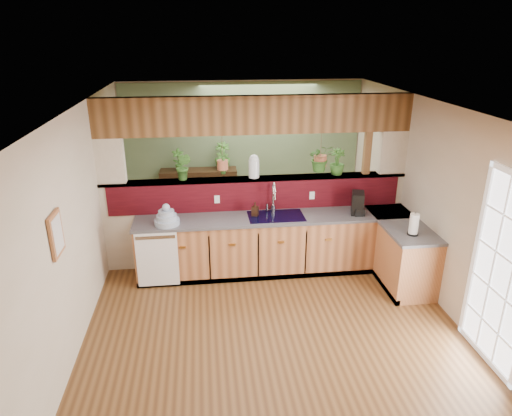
{
  "coord_description": "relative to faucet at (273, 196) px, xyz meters",
  "views": [
    {
      "loc": [
        -0.79,
        -5.16,
        3.45
      ],
      "look_at": [
        -0.08,
        0.7,
        1.15
      ],
      "focal_mm": 32.0,
      "sensor_mm": 36.0,
      "label": 1
    }
  ],
  "objects": [
    {
      "name": "glass_jar",
      "position": [
        -0.26,
        0.22,
        0.41
      ],
      "size": [
        0.16,
        0.16,
        0.35
      ],
      "color": "silver",
      "rests_on": "pass_through_ledge"
    },
    {
      "name": "hanging_plant_b",
      "position": [
        0.75,
        0.22,
        0.68
      ],
      "size": [
        0.38,
        0.33,
        0.53
      ],
      "color": "brown",
      "rests_on": "header_beam"
    },
    {
      "name": "header_beam",
      "position": [
        -0.23,
        0.22,
        1.17
      ],
      "size": [
        4.6,
        0.15,
        0.55
      ],
      "primitive_type": "cube",
      "color": "brown",
      "rests_on": "ground"
    },
    {
      "name": "wall_back",
      "position": [
        -0.23,
        2.37,
        0.14
      ],
      "size": [
        4.6,
        0.02,
        2.6
      ],
      "primitive_type": "cube",
      "color": "beige",
      "rests_on": "ground"
    },
    {
      "name": "framed_print",
      "position": [
        -2.5,
        -1.93,
        0.39
      ],
      "size": [
        0.04,
        0.35,
        0.45
      ],
      "color": "#9C5D35",
      "rests_on": "wall_left"
    },
    {
      "name": "ledge_plant_left",
      "position": [
        -1.3,
        0.22,
        0.44
      ],
      "size": [
        0.28,
        0.25,
        0.41
      ],
      "primitive_type": "imported",
      "rotation": [
        0.0,
        0.0,
        -0.39
      ],
      "color": "#2C591E",
      "rests_on": "pass_through_ledge"
    },
    {
      "name": "hanging_plant_a",
      "position": [
        -0.73,
        0.22,
        0.59
      ],
      "size": [
        0.21,
        0.17,
        0.52
      ],
      "color": "brown",
      "rests_on": "header_beam"
    },
    {
      "name": "sage_backwall",
      "position": [
        -0.23,
        2.35,
        0.14
      ],
      "size": [
        4.55,
        0.02,
        2.55
      ],
      "primitive_type": "cube",
      "color": "#566E4B",
      "rests_on": "ground"
    },
    {
      "name": "wall_right",
      "position": [
        2.07,
        -1.13,
        0.14
      ],
      "size": [
        0.02,
        7.0,
        2.6
      ],
      "primitive_type": "cube",
      "color": "beige",
      "rests_on": "ground"
    },
    {
      "name": "shelf_plant_a",
      "position": [
        -1.48,
        2.12,
        0.04
      ],
      "size": [
        0.23,
        0.16,
        0.42
      ],
      "primitive_type": "imported",
      "rotation": [
        0.0,
        0.0,
        -0.03
      ],
      "color": "#2C591E",
      "rests_on": "shelving_console"
    },
    {
      "name": "shelf_plant_b",
      "position": [
        -0.64,
        2.12,
        0.08
      ],
      "size": [
        0.3,
        0.3,
        0.51
      ],
      "primitive_type": "imported",
      "rotation": [
        0.0,
        0.0,
        0.06
      ],
      "color": "#2C591E",
      "rests_on": "shelving_console"
    },
    {
      "name": "pass_through_partition",
      "position": [
        -0.2,
        0.22,
        0.03
      ],
      "size": [
        4.6,
        0.21,
        2.6
      ],
      "color": "beige",
      "rests_on": "ground"
    },
    {
      "name": "navy_sink",
      "position": [
        0.02,
        -0.15,
        -0.34
      ],
      "size": [
        0.82,
        0.5,
        0.18
      ],
      "color": "black",
      "rests_on": "countertop"
    },
    {
      "name": "french_door",
      "position": [
        2.04,
        -2.43,
        -0.11
      ],
      "size": [
        0.06,
        1.02,
        2.16
      ],
      "primitive_type": "cube",
      "color": "white",
      "rests_on": "ground"
    },
    {
      "name": "floor_plant",
      "position": [
        0.51,
        1.46,
        -0.81
      ],
      "size": [
        0.71,
        0.64,
        0.7
      ],
      "primitive_type": "imported",
      "rotation": [
        0.0,
        0.0,
        0.16
      ],
      "color": "#2C591E",
      "rests_on": "ground"
    },
    {
      "name": "countertop",
      "position": [
        0.61,
        -0.26,
        -0.71
      ],
      "size": [
        4.14,
        1.52,
        0.9
      ],
      "color": "#9C5D35",
      "rests_on": "ground"
    },
    {
      "name": "paper_towel",
      "position": [
        1.73,
        -1.01,
        -0.11
      ],
      "size": [
        0.15,
        0.15,
        0.32
      ],
      "color": "black",
      "rests_on": "countertop"
    },
    {
      "name": "dish_stack",
      "position": [
        -1.55,
        -0.27,
        -0.16
      ],
      "size": [
        0.36,
        0.36,
        0.31
      ],
      "color": "#97A9C3",
      "rests_on": "countertop"
    },
    {
      "name": "ceiling",
      "position": [
        -0.23,
        -1.13,
        1.44
      ],
      "size": [
        4.6,
        7.0,
        0.01
      ],
      "primitive_type": "cube",
      "color": "brown",
      "rests_on": "ground"
    },
    {
      "name": "coffee_maker",
      "position": [
        1.24,
        -0.19,
        -0.11
      ],
      "size": [
        0.17,
        0.29,
        0.33
      ],
      "rotation": [
        0.0,
        0.0,
        -0.3
      ],
      "color": "black",
      "rests_on": "countertop"
    },
    {
      "name": "wall_left",
      "position": [
        -2.53,
        -1.13,
        0.14
      ],
      "size": [
        0.02,
        7.0,
        2.6
      ],
      "primitive_type": "cube",
      "color": "beige",
      "rests_on": "ground"
    },
    {
      "name": "dishwasher",
      "position": [
        -1.71,
        -0.47,
        -0.7
      ],
      "size": [
        0.58,
        0.03,
        0.82
      ],
      "color": "white",
      "rests_on": "ground"
    },
    {
      "name": "shelving_console",
      "position": [
        -1.11,
        2.12,
        -0.66
      ],
      "size": [
        1.46,
        0.42,
        0.97
      ],
      "primitive_type": "cube",
      "rotation": [
        0.0,
        0.0,
        -0.02
      ],
      "color": "black",
      "rests_on": "ground"
    },
    {
      "name": "ground",
      "position": [
        -0.23,
        -1.13,
        -1.16
      ],
      "size": [
        4.6,
        7.0,
        0.01
      ],
      "primitive_type": "cube",
      "color": "brown",
      "rests_on": "ground"
    },
    {
      "name": "soap_dispenser",
      "position": [
        -0.28,
        -0.1,
        -0.15
      ],
      "size": [
        0.12,
        0.12,
        0.21
      ],
      "primitive_type": "imported",
      "rotation": [
        0.0,
        0.0,
        -0.39
      ],
      "color": "#341E13",
      "rests_on": "countertop"
    },
    {
      "name": "faucet",
      "position": [
        0.0,
        0.0,
        0.0
      ],
      "size": [
        0.21,
        0.21,
        0.48
      ],
      "color": "#B7B7B2",
      "rests_on": "countertop"
    },
    {
      "name": "pass_through_ledge",
      "position": [
        -0.23,
        0.22,
        0.21
      ],
      "size": [
        4.6,
        0.21,
        0.04
      ],
      "primitive_type": "cube",
      "color": "brown",
      "rests_on": "ground"
    },
    {
      "name": "ledge_plant_right",
      "position": [
        1.01,
        0.22,
        0.43
      ],
      "size": [
        0.26,
        0.26,
        0.4
      ],
      "primitive_type": "imported",
      "rotation": [
        0.0,
        0.0,
        -0.15
      ],
      "color": "#2C591E",
      "rests_on": "pass_through_ledge"
    }
  ]
}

